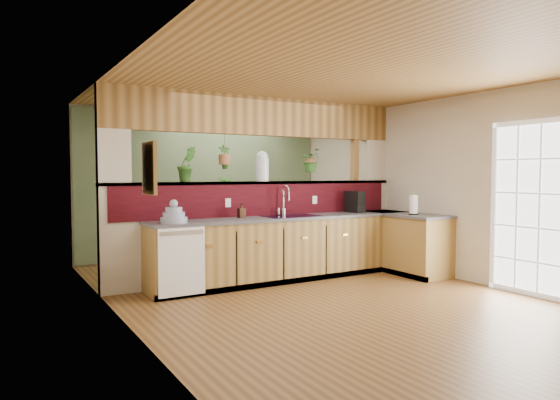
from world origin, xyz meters
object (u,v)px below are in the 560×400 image
coffee_maker (355,203)px  dish_stack (174,216)px  glass_jar (262,166)px  shelving_console (204,230)px  paper_towel (414,205)px  faucet (285,199)px  soap_dispenser (241,211)px

coffee_maker → dish_stack: bearing=175.8°
dish_stack → glass_jar: size_ratio=0.75×
dish_stack → glass_jar: bearing=18.2°
glass_jar → shelving_console: 2.20m
coffee_maker → paper_towel: coffee_maker is taller
dish_stack → shelving_console: size_ratio=0.25×
glass_jar → paper_towel: bearing=-30.1°
faucet → dish_stack: 1.77m
coffee_maker → paper_towel: size_ratio=1.07×
faucet → glass_jar: size_ratio=1.01×
paper_towel → glass_jar: glass_jar is taller
faucet → shelving_console: size_ratio=0.33×
glass_jar → shelving_console: bearing=94.4°
soap_dispenser → paper_towel: size_ratio=0.64×
faucet → coffee_maker: bearing=-5.3°
soap_dispenser → coffee_maker: size_ratio=0.59×
coffee_maker → faucet: bearing=167.4°
faucet → soap_dispenser: bearing=-175.2°
faucet → dish_stack: size_ratio=1.33×
shelving_console → dish_stack: bearing=-101.9°
soap_dispenser → shelving_console: 2.26m
paper_towel → shelving_console: paper_towel is taller
paper_towel → shelving_console: bearing=124.3°
glass_jar → dish_stack: bearing=-161.8°
faucet → paper_towel: (1.66, -0.89, -0.09)m
soap_dispenser → shelving_console: size_ratio=0.15×
faucet → shelving_console: bearing=100.6°
coffee_maker → paper_towel: bearing=-67.8°
paper_towel → soap_dispenser: bearing=160.8°
dish_stack → soap_dispenser: bearing=11.8°
soap_dispenser → glass_jar: glass_jar is taller
dish_stack → coffee_maker: 2.97m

